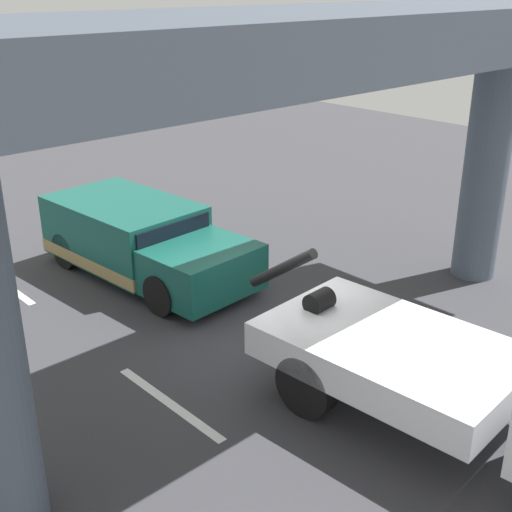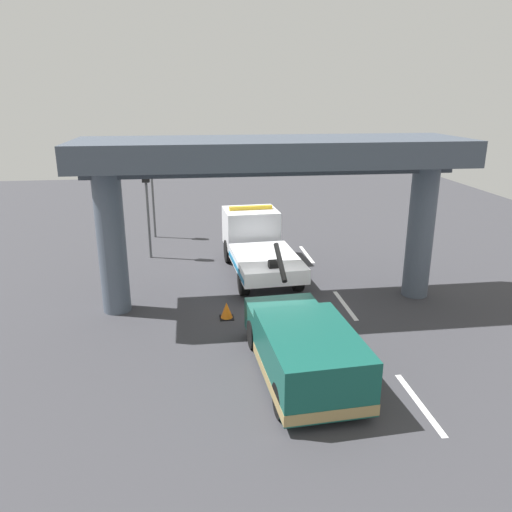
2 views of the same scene
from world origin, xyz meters
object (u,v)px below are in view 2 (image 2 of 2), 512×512
at_px(tow_truck_white, 257,242).
at_px(traffic_light_near, 146,189).
at_px(traffic_cone_orange, 227,311).
at_px(towed_van_green, 303,351).
at_px(traffic_light_far, 152,178).

height_order(tow_truck_white, traffic_light_near, traffic_light_near).
bearing_deg(tow_truck_white, traffic_cone_orange, 160.88).
height_order(towed_van_green, traffic_light_far, traffic_light_far).
relative_size(traffic_light_far, traffic_cone_orange, 7.58).
bearing_deg(tow_truck_white, traffic_light_near, 63.98).
xyz_separation_m(towed_van_green, traffic_cone_orange, (3.93, 1.71, -0.52)).
distance_m(tow_truck_white, traffic_light_far, 7.61).
xyz_separation_m(traffic_light_far, traffic_cone_orange, (-10.54, -2.95, -2.83)).
bearing_deg(traffic_light_near, traffic_cone_orange, -157.24).
distance_m(towed_van_green, traffic_light_far, 15.38).
bearing_deg(towed_van_green, traffic_cone_orange, 23.54).
relative_size(tow_truck_white, traffic_light_near, 1.67).
distance_m(tow_truck_white, traffic_light_near, 5.50).
distance_m(traffic_light_near, traffic_light_far, 3.50).
height_order(tow_truck_white, towed_van_green, tow_truck_white).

